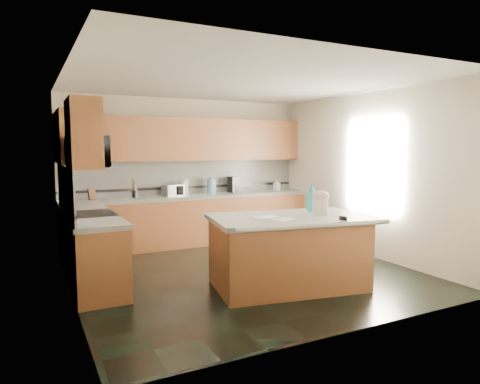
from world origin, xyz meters
TOP-DOWN VIEW (x-y plane):
  - floor at (0.00, 0.00)m, footprint 4.60×4.60m
  - ceiling at (0.00, 0.00)m, footprint 4.60×4.60m
  - wall_back at (0.00, 2.32)m, footprint 4.60×0.04m
  - wall_front at (0.00, -2.32)m, footprint 4.60×0.04m
  - wall_left at (-2.32, 0.00)m, footprint 0.04×4.60m
  - wall_right at (2.32, 0.00)m, footprint 0.04×4.60m
  - back_base_cab at (0.00, 2.00)m, footprint 4.60×0.60m
  - back_countertop at (0.00, 2.00)m, footprint 4.60×0.64m
  - back_upper_cab at (0.00, 2.13)m, footprint 4.60×0.33m
  - back_backsplash at (0.00, 2.29)m, footprint 4.60×0.02m
  - back_accent_band at (0.00, 2.28)m, footprint 4.60×0.01m
  - left_base_cab_rear at (-2.00, 1.29)m, footprint 0.60×0.82m
  - left_counter_rear at (-2.00, 1.29)m, footprint 0.64×0.82m
  - left_base_cab_front at (-2.00, -0.24)m, footprint 0.60×0.72m
  - left_counter_front at (-2.00, -0.24)m, footprint 0.64×0.72m
  - left_backsplash at (-2.29, 0.55)m, footprint 0.02×2.30m
  - left_accent_band at (-2.28, 0.55)m, footprint 0.01×2.30m
  - left_upper_cab_rear at (-2.13, 1.42)m, footprint 0.33×1.09m
  - left_upper_cab_front at (-2.13, -0.24)m, footprint 0.33×0.72m
  - range_body at (-2.00, 0.50)m, footprint 0.60×0.76m
  - range_oven_door at (-1.71, 0.50)m, footprint 0.02×0.68m
  - range_cooktop at (-2.00, 0.50)m, footprint 0.62×0.78m
  - range_handle at (-1.68, 0.50)m, footprint 0.02×0.66m
  - range_backguard at (-2.26, 0.50)m, footprint 0.06×0.76m
  - microwave at (-2.00, 0.50)m, footprint 0.50×0.73m
  - island_base at (0.22, -0.87)m, footprint 2.00×1.36m
  - island_top at (0.22, -0.87)m, footprint 2.12×1.48m
  - island_bullnose at (0.22, -1.45)m, footprint 1.93×0.40m
  - treat_jar at (0.67, -0.94)m, footprint 0.26×0.26m
  - treat_jar_lid at (0.67, -0.94)m, footprint 0.22×0.22m
  - treat_jar_knob at (0.67, -0.94)m, footprint 0.07×0.03m
  - treat_jar_knob_end_l at (0.63, -0.94)m, footprint 0.04×0.04m
  - treat_jar_knob_end_r at (0.71, -0.94)m, footprint 0.04×0.04m
  - soap_bottle_island at (0.74, -0.66)m, footprint 0.15×0.15m
  - paper_sheet_a at (0.04, -1.06)m, footprint 0.30×0.26m
  - paper_sheet_b at (-0.06, -0.80)m, footprint 0.30×0.23m
  - clamp_body at (0.64, -1.43)m, footprint 0.06×0.10m
  - clamp_handle at (0.64, -1.48)m, footprint 0.01×0.07m
  - knife_block at (-1.76, 2.05)m, footprint 0.13×0.16m
  - utensil_crock at (-1.04, 2.08)m, footprint 0.10×0.10m
  - utensil_bundle at (-1.04, 2.08)m, footprint 0.06×0.06m
  - toaster_oven at (-0.35, 2.05)m, footprint 0.39×0.31m
  - toaster_oven_door at (-0.35, 1.94)m, footprint 0.31×0.01m
  - paper_towel at (-0.11, 2.10)m, footprint 0.12×0.12m
  - paper_towel_base at (-0.11, 2.10)m, footprint 0.19×0.19m
  - water_jug at (0.41, 2.06)m, footprint 0.17×0.17m
  - water_jug_neck at (0.41, 2.06)m, footprint 0.08×0.08m
  - coffee_maker at (0.89, 2.08)m, footprint 0.21×0.23m
  - coffee_carafe at (0.89, 2.03)m, footprint 0.13×0.13m
  - soap_bottle_back at (1.85, 2.05)m, footprint 0.13×0.13m
  - soap_back_cap at (1.85, 2.05)m, footprint 0.02×0.02m
  - window_light_proxy at (2.29, -0.20)m, footprint 0.02×1.40m

SIDE VIEW (x-z plane):
  - floor at x=0.00m, z-range 0.00..0.00m
  - range_oven_door at x=-1.71m, z-range 0.12..0.68m
  - back_base_cab at x=0.00m, z-range 0.00..0.86m
  - left_base_cab_rear at x=-2.00m, z-range 0.00..0.86m
  - left_base_cab_front at x=-2.00m, z-range 0.00..0.86m
  - island_base at x=0.22m, z-range 0.00..0.86m
  - range_body at x=-2.00m, z-range 0.00..0.88m
  - range_handle at x=-1.68m, z-range 0.77..0.79m
  - back_countertop at x=0.00m, z-range 0.86..0.92m
  - left_counter_rear at x=-2.00m, z-range 0.86..0.92m
  - left_counter_front at x=-2.00m, z-range 0.86..0.92m
  - island_top at x=0.22m, z-range 0.86..0.92m
  - island_bullnose at x=0.22m, z-range 0.86..0.92m
  - range_cooktop at x=-2.00m, z-range 0.88..0.92m
  - clamp_handle at x=0.64m, z-range 0.90..0.92m
  - paper_sheet_a at x=0.04m, z-range 0.92..0.92m
  - paper_sheet_b at x=-0.06m, z-range 0.92..0.92m
  - paper_towel_base at x=-0.11m, z-range 0.92..0.93m
  - clamp_body at x=0.64m, z-range 0.89..0.97m
  - coffee_carafe at x=0.89m, z-range 0.92..1.05m
  - utensil_crock at x=-1.04m, z-range 0.92..1.05m
  - knife_block at x=-1.76m, z-range 0.91..1.12m
  - range_backguard at x=-2.26m, z-range 0.93..1.11m
  - toaster_oven at x=-0.35m, z-range 0.92..1.12m
  - toaster_oven_door at x=-0.35m, z-range 0.94..1.10m
  - treat_jar at x=0.67m, z-range 0.92..1.13m
  - soap_bottle_back at x=1.85m, z-range 0.92..1.15m
  - back_accent_band at x=0.00m, z-range 1.02..1.06m
  - left_accent_band at x=-2.28m, z-range 1.02..1.06m
  - water_jug at x=0.41m, z-range 0.92..1.20m
  - paper_towel at x=-0.11m, z-range 0.92..1.20m
  - coffee_maker at x=0.89m, z-range 0.92..1.23m
  - soap_bottle_island at x=0.74m, z-range 0.92..1.29m
  - utensil_bundle at x=-1.04m, z-range 1.05..1.24m
  - soap_back_cap at x=1.85m, z-range 1.15..1.18m
  - treat_jar_lid at x=0.67m, z-range 1.10..1.23m
  - treat_jar_knob at x=0.67m, z-range 1.20..1.23m
  - treat_jar_knob_end_l at x=0.63m, z-range 1.19..1.23m
  - treat_jar_knob_end_r at x=0.71m, z-range 1.19..1.23m
  - water_jug_neck at x=0.41m, z-range 1.20..1.24m
  - back_backsplash at x=0.00m, z-range 0.92..1.55m
  - left_backsplash at x=-2.29m, z-range 0.92..1.55m
  - wall_back at x=0.00m, z-range 0.00..2.70m
  - wall_front at x=0.00m, z-range 0.00..2.70m
  - wall_left at x=-2.32m, z-range 0.00..2.70m
  - wall_right at x=2.32m, z-range 0.00..2.70m
  - window_light_proxy at x=2.29m, z-range 0.95..2.05m
  - microwave at x=-2.00m, z-range 1.53..1.94m
  - back_upper_cab at x=0.00m, z-range 1.55..2.33m
  - left_upper_cab_rear at x=-2.13m, z-range 1.55..2.33m
  - left_upper_cab_front at x=-2.13m, z-range 1.55..2.33m
  - ceiling at x=0.00m, z-range 2.70..2.70m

